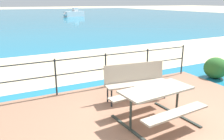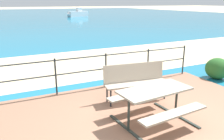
# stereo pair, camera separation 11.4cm
# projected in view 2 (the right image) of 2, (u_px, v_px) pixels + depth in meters

# --- Properties ---
(ground_plane) EXTENTS (240.00, 240.00, 0.00)m
(ground_plane) POSITION_uv_depth(u_px,v_px,m) (154.00, 127.00, 4.84)
(ground_plane) COLOR beige
(patio_paving) EXTENTS (6.40, 5.20, 0.06)m
(patio_paving) POSITION_uv_depth(u_px,v_px,m) (154.00, 125.00, 4.83)
(patio_paving) COLOR #996B51
(patio_paving) RESTS_ON ground
(sea_water) EXTENTS (90.00, 90.00, 0.01)m
(sea_water) POSITION_uv_depth(u_px,v_px,m) (17.00, 17.00, 39.50)
(sea_water) COLOR teal
(sea_water) RESTS_ON ground
(beach_strip) EXTENTS (54.08, 5.86, 0.01)m
(beach_strip) POSITION_uv_depth(u_px,v_px,m) (76.00, 64.00, 9.73)
(beach_strip) COLOR beige
(beach_strip) RESTS_ON ground
(picnic_table) EXTENTS (1.63, 1.51, 0.75)m
(picnic_table) POSITION_uv_depth(u_px,v_px,m) (155.00, 98.00, 4.73)
(picnic_table) COLOR tan
(picnic_table) RESTS_ON patio_paving
(park_bench) EXTENTS (1.68, 0.60, 0.94)m
(park_bench) POSITION_uv_depth(u_px,v_px,m) (135.00, 78.00, 5.90)
(park_bench) COLOR tan
(park_bench) RESTS_ON patio_paving
(railing_fence) EXTENTS (5.94, 0.04, 1.01)m
(railing_fence) POSITION_uv_depth(u_px,v_px,m) (106.00, 66.00, 6.78)
(railing_fence) COLOR #1E2328
(railing_fence) RESTS_ON patio_paving
(shrub_right) EXTENTS (0.78, 0.78, 0.71)m
(shrub_right) POSITION_uv_depth(u_px,v_px,m) (217.00, 68.00, 7.75)
(shrub_right) COLOR #2D6628
(shrub_right) RESTS_ON ground
(boat_mid) EXTENTS (4.39, 2.53, 1.48)m
(boat_mid) POSITION_uv_depth(u_px,v_px,m) (77.00, 14.00, 39.84)
(boat_mid) COLOR silver
(boat_mid) RESTS_ON sea_water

